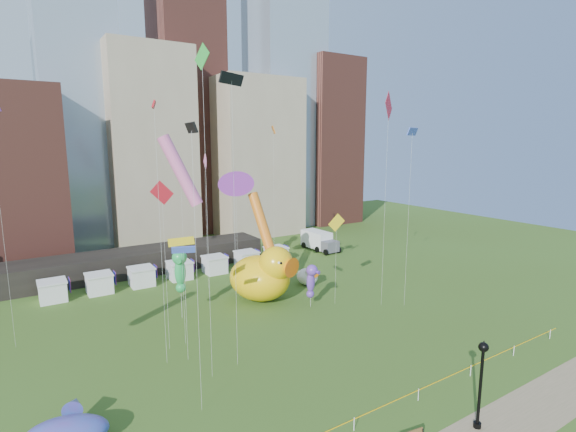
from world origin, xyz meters
TOP-DOWN VIEW (x-y plane):
  - ground at (0.00, 0.00)m, footprint 160.00×160.00m
  - skyline at (2.25, 61.06)m, footprint 101.00×23.00m
  - crane_right at (30.89, 64.00)m, footprint 23.00×1.00m
  - pavilion at (-4.00, 42.00)m, footprint 38.00×6.00m
  - vendor_tents at (1.02, 36.00)m, footprint 33.24×2.80m
  - caution_tape at (0.00, 0.00)m, footprint 50.00×0.06m
  - big_duck at (6.46, 23.05)m, footprint 8.69×9.51m
  - small_duck at (13.92, 24.66)m, footprint 2.73×3.57m
  - seahorse_green at (-3.15, 23.18)m, footprint 1.96×2.18m
  - seahorse_purple at (9.89, 18.42)m, footprint 1.60×1.81m
  - whale_inflatable at (-15.41, 8.32)m, footprint 5.29×6.08m
  - lamppost at (6.84, -4.06)m, footprint 0.62×0.62m
  - box_truck at (26.09, 38.70)m, footprint 3.20×7.39m
  - kite_0 at (-6.39, 17.22)m, footprint 2.06×0.21m
  - kite_1 at (-2.00, 25.29)m, footprint 4.47×3.41m
  - kite_2 at (-2.55, 11.47)m, footprint 2.57×1.66m
  - kite_4 at (12.73, 17.72)m, footprint 1.98×0.44m
  - kite_5 at (19.01, 13.20)m, footprint 2.61×1.45m
  - kite_6 at (8.35, 26.72)m, footprint 2.16×4.38m
  - kite_7 at (5.58, 27.88)m, footprint 3.02×0.80m
  - kite_8 at (17.01, 14.77)m, footprint 2.55×1.55m
  - kite_9 at (2.78, 30.54)m, footprint 0.77×1.88m
  - kite_10 at (-7.33, 7.24)m, footprint 0.58×2.15m
  - kite_11 at (-5.05, 10.83)m, footprint 0.42×1.76m
  - kite_12 at (-4.86, 17.41)m, footprint 2.30×0.46m
  - kite_13 at (-5.71, 14.41)m, footprint 1.86×0.93m
  - kite_14 at (13.85, 32.97)m, footprint 2.10×3.32m
  - kite_16 at (-7.36, 14.86)m, footprint 0.83×1.78m

SIDE VIEW (x-z plane):
  - ground at x=0.00m, z-range 0.00..0.00m
  - caution_tape at x=0.00m, z-range 0.23..1.13m
  - whale_inflatable at x=-15.41m, z-range -0.09..2.01m
  - vendor_tents at x=1.02m, z-range -0.09..2.31m
  - small_duck at x=13.92m, z-range -0.11..2.59m
  - box_truck at x=26.09m, z-range 0.04..3.14m
  - pavilion at x=-4.00m, z-range 0.00..3.20m
  - big_duck at x=6.46m, z-range -0.27..6.36m
  - seahorse_purple at x=9.89m, z-range 0.86..5.71m
  - lamppost at x=6.84m, z-range 0.66..6.65m
  - seahorse_green at x=-3.15m, z-range 1.78..9.05m
  - kite_6 at x=8.35m, z-range 2.45..14.51m
  - kite_4 at x=12.73m, z-range 3.99..14.35m
  - kite_13 at x=-5.71m, z-range 4.53..14.35m
  - kite_12 at x=-4.86m, z-range 4.51..14.37m
  - kite_7 at x=5.58m, z-range 5.83..20.49m
  - kite_0 at x=-6.39m, z-range 6.06..21.00m
  - kite_1 at x=-2.00m, z-range 5.65..24.54m
  - kite_9 at x=2.78m, z-range 7.37..24.09m
  - kite_10 at x=-7.33m, z-range 9.04..28.31m
  - kite_5 at x=19.01m, z-range 9.19..28.75m
  - kite_14 at x=13.85m, z-range 9.46..29.66m
  - kite_16 at x=-7.36m, z-range 9.83..30.95m
  - kite_8 at x=17.01m, z-range 9.70..32.95m
  - skyline at x=2.25m, z-range -12.56..55.44m
  - kite_2 at x=-2.55m, z-range 10.88..33.96m
  - kite_11 at x=-5.05m, z-range 10.12..34.88m
  - crane_right at x=30.89m, z-range 8.90..84.90m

